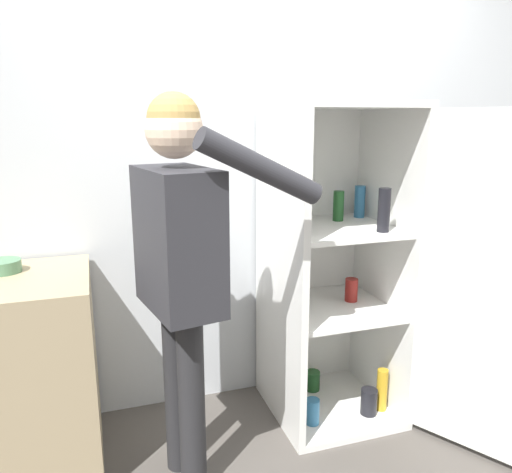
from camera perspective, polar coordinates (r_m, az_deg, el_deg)
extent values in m
cube|color=silver|center=(2.75, 0.03, 7.32)|extent=(7.00, 0.06, 2.55)
cube|color=white|center=(2.95, 8.30, -18.47)|extent=(0.63, 0.65, 0.04)
cube|color=white|center=(2.51, 9.56, 14.60)|extent=(0.63, 0.65, 0.04)
cube|color=white|center=(2.88, 6.12, -1.66)|extent=(0.63, 0.03, 1.57)
cube|color=white|center=(2.50, 2.75, -3.95)|extent=(0.04, 0.65, 1.57)
cube|color=white|center=(2.76, 14.42, -2.67)|extent=(0.03, 0.65, 1.57)
cube|color=white|center=(2.69, 8.71, -8.00)|extent=(0.56, 0.58, 0.02)
cube|color=white|center=(2.57, 9.04, 0.93)|extent=(0.56, 0.58, 0.02)
cube|color=white|center=(2.44, 25.74, -5.71)|extent=(0.35, 0.57, 1.57)
cylinder|color=black|center=(2.46, 14.42, 2.93)|extent=(0.06, 0.06, 0.21)
cylinder|color=maroon|center=(2.74, 10.84, -6.01)|extent=(0.07, 0.07, 0.12)
cylinder|color=teal|center=(2.72, 6.47, -19.25)|extent=(0.07, 0.07, 0.13)
cylinder|color=#1E5123|center=(3.01, 6.46, -16.04)|extent=(0.09, 0.09, 0.11)
cylinder|color=teal|center=(2.80, 11.77, 3.93)|extent=(0.06, 0.06, 0.17)
cylinder|color=#1E5123|center=(2.69, 9.40, 3.47)|extent=(0.06, 0.06, 0.16)
cylinder|color=#B78C1E|center=(2.87, 14.19, -16.62)|extent=(0.06, 0.06, 0.23)
cylinder|color=black|center=(2.84, 12.78, -17.93)|extent=(0.09, 0.09, 0.14)
cylinder|color=#262628|center=(2.34, -9.06, -16.51)|extent=(0.11, 0.11, 0.81)
cylinder|color=#262628|center=(2.20, -7.36, -18.58)|extent=(0.11, 0.11, 0.81)
cube|color=#2D2D33|center=(2.01, -8.89, -0.38)|extent=(0.32, 0.47, 0.57)
sphere|color=beige|center=(1.95, -9.35, 11.97)|extent=(0.22, 0.22, 0.22)
sphere|color=#AD894C|center=(1.95, -9.39, 13.11)|extent=(0.20, 0.20, 0.20)
cylinder|color=#2D2D33|center=(2.24, -11.07, 0.19)|extent=(0.09, 0.09, 0.54)
cylinder|color=#2D2D33|center=(1.84, 0.62, 7.82)|extent=(0.53, 0.19, 0.31)
cube|color=tan|center=(2.52, -24.84, -14.20)|extent=(0.60, 0.62, 0.90)
cylinder|color=#517F5B|center=(2.46, -26.91, -3.06)|extent=(0.15, 0.15, 0.05)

